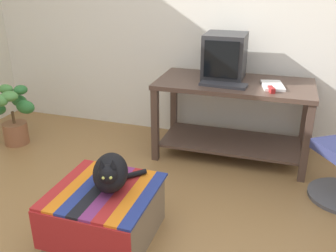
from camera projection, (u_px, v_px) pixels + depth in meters
The scene contains 10 objects.
back_wall at pixel (204, 9), 3.61m from camera, with size 8.00×0.10×2.60m, color silver.
desk at pixel (233, 106), 3.42m from camera, with size 1.39×0.70×0.73m.
tv_monitor at pixel (225, 57), 3.36m from camera, with size 0.37×0.39×0.41m.
keyboard at pixel (223, 85), 3.21m from camera, with size 0.40×0.15×0.02m, color #333338.
book at pixel (273, 86), 3.19m from camera, with size 0.17×0.28×0.02m, color white.
ottoman_with_blanket at pixel (105, 213), 2.45m from camera, with size 0.65×0.66×0.36m.
cat at pixel (111, 172), 2.35m from camera, with size 0.33×0.44×0.27m.
potted_plant at pixel (13, 115), 3.72m from camera, with size 0.44×0.40×0.59m.
stapler at pixel (271, 90), 3.05m from camera, with size 0.04×0.11×0.04m, color #A31E1E.
pen at pixel (272, 84), 3.25m from camera, with size 0.01×0.01×0.14m, color black.
Camera 1 is at (0.85, -1.64, 1.66)m, focal length 39.95 mm.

